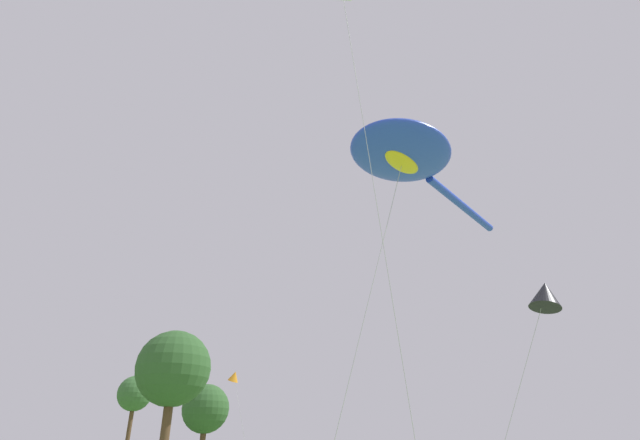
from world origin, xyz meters
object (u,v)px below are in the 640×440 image
object	(u,v)px
small_kite_bird_shape	(346,14)
tree_oak_right	(173,369)
tree_shrub_far	(135,394)
small_kite_diamond_red	(234,377)
small_kite_box_yellow	(545,295)
tree_oak_left	(206,409)
big_show_kite	(404,156)

from	to	relation	value
small_kite_bird_shape	tree_oak_right	distance (m)	41.95
tree_oak_right	tree_shrub_far	bearing A→B (deg)	78.98
small_kite_diamond_red	tree_shrub_far	world-z (taller)	tree_shrub_far
small_kite_diamond_red	small_kite_box_yellow	bearing A→B (deg)	73.05
tree_oak_left	tree_shrub_far	size ratio (longest dim) A/B	1.02
small_kite_bird_shape	tree_shrub_far	xyz separation A→B (m)	(17.73, 54.49, -7.86)
small_kite_box_yellow	tree_oak_left	distance (m)	63.09
tree_oak_right	small_kite_box_yellow	bearing A→B (deg)	-98.69
big_show_kite	tree_shrub_far	xyz separation A→B (m)	(11.29, 51.92, -6.10)
big_show_kite	tree_shrub_far	bearing A→B (deg)	-109.22
tree_oak_left	small_kite_box_yellow	bearing A→B (deg)	-110.00
tree_shrub_far	tree_oak_right	size ratio (longest dim) A/B	0.77
small_kite_box_yellow	tree_oak_left	world-z (taller)	tree_oak_left
small_kite_diamond_red	tree_oak_left	world-z (taller)	tree_oak_left
big_show_kite	small_kite_box_yellow	distance (m)	8.28
small_kite_bird_shape	small_kite_diamond_red	bearing A→B (deg)	10.67
small_kite_box_yellow	tree_shrub_far	distance (m)	56.73
small_kite_diamond_red	small_kite_box_yellow	world-z (taller)	small_kite_box_yellow
small_kite_bird_shape	tree_shrub_far	bearing A→B (deg)	19.15
small_kite_box_yellow	tree_shrub_far	world-z (taller)	tree_shrub_far
big_show_kite	tree_oak_left	xyz separation A→B (m)	(23.65, 55.23, -7.17)
big_show_kite	small_kite_bird_shape	bearing A→B (deg)	14.81
big_show_kite	small_kite_diamond_red	distance (m)	20.94
small_kite_bird_shape	big_show_kite	bearing A→B (deg)	-31.06
small_kite_diamond_red	big_show_kite	bearing A→B (deg)	65.83
tree_oak_left	tree_oak_right	world-z (taller)	tree_oak_right
small_kite_diamond_red	tree_shrub_far	xyz separation A→B (m)	(6.94, 32.85, 1.38)
small_kite_box_yellow	tree_oak_right	size ratio (longest dim) A/B	0.58
big_show_kite	small_kite_diamond_red	xyz separation A→B (m)	(4.35, 19.07, -7.48)
big_show_kite	small_kite_bird_shape	xyz separation A→B (m)	(-6.44, -2.57, 1.76)
big_show_kite	tree_shrub_far	size ratio (longest dim) A/B	1.47
small_kite_diamond_red	small_kite_bird_shape	xyz separation A→B (m)	(-10.79, -21.64, 9.24)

